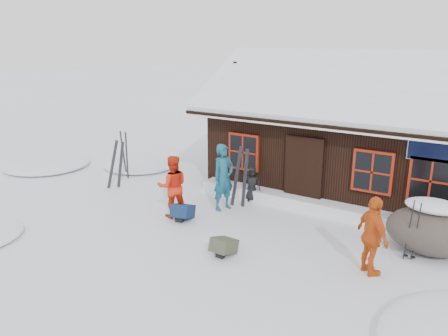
% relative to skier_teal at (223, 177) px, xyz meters
% --- Properties ---
extents(ground, '(120.00, 120.00, 0.00)m').
position_rel_skier_teal_xyz_m(ground, '(0.90, -0.99, -0.95)').
color(ground, white).
rests_on(ground, ground).
extents(mountain_hut, '(8.90, 6.09, 4.42)m').
position_rel_skier_teal_xyz_m(mountain_hut, '(2.40, 3.99, 0.62)').
color(mountain_hut, black).
rests_on(mountain_hut, ground).
extents(snow_drift, '(7.60, 0.60, 0.35)m').
position_rel_skier_teal_xyz_m(snow_drift, '(2.40, 1.26, -0.78)').
color(snow_drift, white).
rests_on(snow_drift, ground).
extents(snow_mounds, '(20.60, 13.20, 0.48)m').
position_rel_skier_teal_xyz_m(snow_mounds, '(2.55, 0.88, -0.95)').
color(snow_mounds, white).
rests_on(snow_mounds, ground).
extents(skier_teal, '(0.64, 0.80, 1.90)m').
position_rel_skier_teal_xyz_m(skier_teal, '(0.00, 0.00, 0.00)').
color(skier_teal, navy).
rests_on(skier_teal, ground).
extents(skier_orange_left, '(1.05, 1.04, 1.71)m').
position_rel_skier_teal_xyz_m(skier_orange_left, '(-0.87, -1.18, -0.10)').
color(skier_orange_left, red).
rests_on(skier_orange_left, ground).
extents(skier_orange_right, '(1.00, 0.97, 1.68)m').
position_rel_skier_teal_xyz_m(skier_orange_right, '(4.50, -1.39, -0.11)').
color(skier_orange_right, '#D35115').
rests_on(skier_orange_right, ground).
extents(skier_crouched, '(0.61, 0.56, 1.05)m').
position_rel_skier_teal_xyz_m(skier_crouched, '(0.33, 1.06, -0.43)').
color(skier_crouched, black).
rests_on(skier_crouched, ground).
extents(boulder, '(1.92, 1.44, 1.13)m').
position_rel_skier_teal_xyz_m(boulder, '(5.36, 0.28, -0.38)').
color(boulder, '#544A43').
rests_on(boulder, ground).
extents(ski_pair_left, '(0.66, 0.35, 1.64)m').
position_rel_skier_teal_xyz_m(ski_pair_left, '(-3.92, -0.31, -0.17)').
color(ski_pair_left, black).
rests_on(ski_pair_left, ground).
extents(ski_pair_mid, '(0.49, 0.22, 1.67)m').
position_rel_skier_teal_xyz_m(ski_pair_mid, '(-4.60, 0.74, -0.17)').
color(ski_pair_mid, black).
rests_on(ski_pair_mid, ground).
extents(ski_pair_right, '(0.64, 0.19, 1.84)m').
position_rel_skier_teal_xyz_m(ski_pair_right, '(0.32, 0.41, -0.08)').
color(ski_pair_right, black).
rests_on(ski_pair_right, ground).
extents(ski_poles, '(0.25, 0.12, 1.41)m').
position_rel_skier_teal_xyz_m(ski_poles, '(5.08, -0.31, -0.29)').
color(ski_poles, black).
rests_on(ski_poles, ground).
extents(backpack_blue, '(0.62, 0.73, 0.34)m').
position_rel_skier_teal_xyz_m(backpack_blue, '(-0.48, -1.26, -0.78)').
color(backpack_blue, '#11264B').
rests_on(backpack_blue, ground).
extents(backpack_olive, '(0.44, 0.58, 0.31)m').
position_rel_skier_teal_xyz_m(backpack_olive, '(1.54, -2.35, -0.79)').
color(backpack_olive, '#3F422F').
rests_on(backpack_olive, ground).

